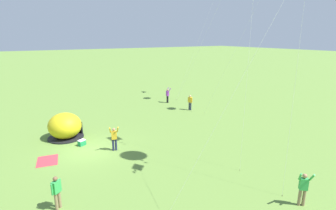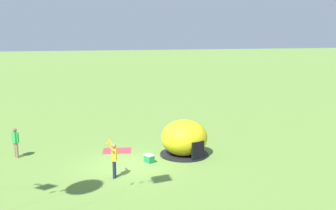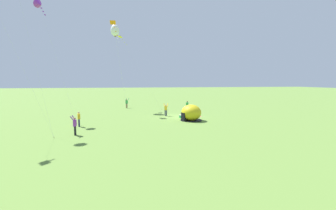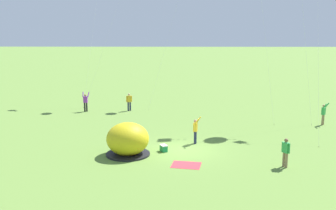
{
  "view_description": "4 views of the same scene",
  "coord_description": "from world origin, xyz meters",
  "px_view_note": "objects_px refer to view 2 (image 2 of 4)",
  "views": [
    {
      "loc": [
        18.04,
        -4.25,
        8.12
      ],
      "look_at": [
        1.89,
        5.58,
        3.11
      ],
      "focal_mm": 28.0,
      "sensor_mm": 36.0,
      "label": 1
    },
    {
      "loc": [
        3.26,
        20.0,
        6.96
      ],
      "look_at": [
        -1.97,
        1.05,
        3.39
      ],
      "focal_mm": 42.0,
      "sensor_mm": 36.0,
      "label": 2
    },
    {
      "loc": [
        -31.42,
        7.48,
        5.13
      ],
      "look_at": [
        -0.69,
        1.59,
        1.8
      ],
      "focal_mm": 24.0,
      "sensor_mm": 36.0,
      "label": 3
    },
    {
      "loc": [
        -0.53,
        -24.89,
        7.92
      ],
      "look_at": [
        -1.07,
        5.62,
        1.96
      ],
      "focal_mm": 42.0,
      "sensor_mm": 36.0,
      "label": 4
    }
  ],
  "objects_px": {
    "popup_tent": "(184,139)",
    "cooler_box": "(149,158)",
    "person_flying_kite": "(114,158)",
    "person_far_back": "(15,141)"
  },
  "relations": [
    {
      "from": "popup_tent",
      "to": "person_far_back",
      "type": "bearing_deg",
      "value": -12.69
    },
    {
      "from": "person_far_back",
      "to": "popup_tent",
      "type": "bearing_deg",
      "value": 167.31
    },
    {
      "from": "person_far_back",
      "to": "person_flying_kite",
      "type": "bearing_deg",
      "value": 136.67
    },
    {
      "from": "popup_tent",
      "to": "person_flying_kite",
      "type": "bearing_deg",
      "value": 30.08
    },
    {
      "from": "person_far_back",
      "to": "cooler_box",
      "type": "bearing_deg",
      "value": 158.25
    },
    {
      "from": "cooler_box",
      "to": "person_flying_kite",
      "type": "bearing_deg",
      "value": 40.18
    },
    {
      "from": "popup_tent",
      "to": "cooler_box",
      "type": "xyz_separation_m",
      "value": [
        2.26,
        0.73,
        -0.78
      ]
    },
    {
      "from": "popup_tent",
      "to": "cooler_box",
      "type": "bearing_deg",
      "value": 17.95
    },
    {
      "from": "cooler_box",
      "to": "person_far_back",
      "type": "xyz_separation_m",
      "value": [
        7.13,
        -2.84,
        0.74
      ]
    },
    {
      "from": "cooler_box",
      "to": "person_flying_kite",
      "type": "xyz_separation_m",
      "value": [
        2.17,
        1.83,
        0.78
      ]
    }
  ]
}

